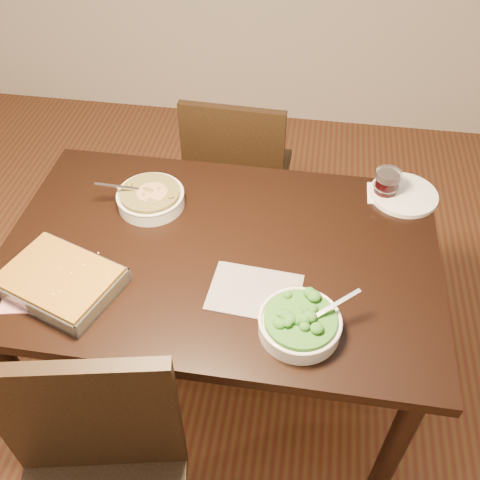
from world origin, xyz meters
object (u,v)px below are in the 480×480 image
at_px(baking_dish, 60,281).
at_px(wine_tumbler, 387,183).
at_px(chair_far, 238,173).
at_px(broccoli_bowl, 300,323).
at_px(dinner_plate, 404,195).
at_px(table, 220,270).
at_px(stew_bowl, 151,197).

xyz_separation_m(baking_dish, wine_tumbler, (0.97, 0.58, 0.03)).
distance_m(baking_dish, chair_far, 1.05).
bearing_deg(broccoli_bowl, dinner_plate, 62.95).
relative_size(table, broccoli_bowl, 5.79).
bearing_deg(broccoli_bowl, chair_far, 108.55).
height_order(table, baking_dish, baking_dish).
relative_size(baking_dish, wine_tumbler, 4.07).
height_order(dinner_plate, chair_far, chair_far).
distance_m(table, broccoli_bowl, 0.41).
height_order(broccoli_bowl, dinner_plate, broccoli_bowl).
bearing_deg(baking_dish, stew_bowl, 87.52).
height_order(broccoli_bowl, baking_dish, broccoli_bowl).
distance_m(broccoli_bowl, chair_far, 1.07).
bearing_deg(broccoli_bowl, table, 135.68).
relative_size(table, baking_dish, 3.52).
height_order(broccoli_bowl, chair_far, chair_far).
xyz_separation_m(stew_bowl, wine_tumbler, (0.81, 0.18, 0.02)).
xyz_separation_m(broccoli_bowl, chair_far, (-0.33, 0.98, -0.28)).
height_order(table, stew_bowl, stew_bowl).
distance_m(baking_dish, dinner_plate, 1.19).
bearing_deg(stew_bowl, table, -33.55).
relative_size(broccoli_bowl, chair_far, 0.27).
distance_m(dinner_plate, chair_far, 0.78).
distance_m(broccoli_bowl, wine_tumbler, 0.68).
bearing_deg(dinner_plate, chair_far, 151.57).
xyz_separation_m(broccoli_bowl, dinner_plate, (0.32, 0.63, -0.02)).
bearing_deg(table, dinner_plate, 30.96).
height_order(baking_dish, chair_far, chair_far).
distance_m(table, stew_bowl, 0.35).
relative_size(wine_tumbler, dinner_plate, 0.41).
xyz_separation_m(wine_tumbler, dinner_plate, (0.07, 0.00, -0.05)).
distance_m(stew_bowl, dinner_plate, 0.89).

